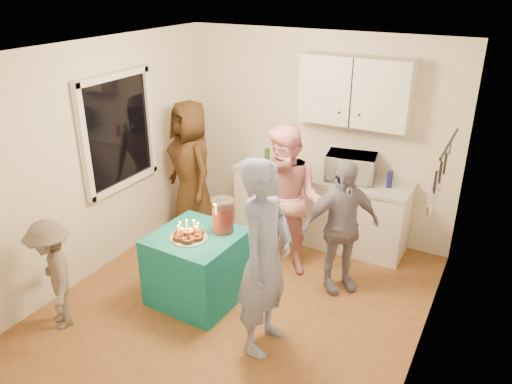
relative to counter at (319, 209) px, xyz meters
The scene contains 19 objects.
floor 1.76m from the counter, 96.71° to the right, with size 4.00×4.00×0.00m, color brown.
ceiling 2.76m from the counter, 96.71° to the right, with size 4.00×4.00×0.00m, color white.
back_wall 0.94m from the counter, 123.69° to the left, with size 3.60×3.60×0.00m, color silver.
left_wall 2.77m from the counter, 139.64° to the right, with size 4.00×4.00×0.00m, color silver.
right_wall 2.49m from the counter, 46.74° to the right, with size 4.00×4.00×0.00m, color silver.
window_night 2.66m from the counter, 144.60° to the right, with size 0.04×1.00×1.20m, color black.
counter is the anchor object (origin of this frame).
countertop 0.46m from the counter, 90.00° to the right, with size 2.24×0.62×0.05m, color beige.
upper_cabinet 1.56m from the counter, 26.57° to the left, with size 1.30×0.30×0.80m, color white.
pot_rack 2.16m from the counter, 33.34° to the right, with size 0.12×1.00×0.60m, color black.
microwave 0.74m from the counter, ahead, with size 0.58×0.39×0.32m, color white.
party_table 1.93m from the counter, 109.47° to the right, with size 0.85×0.85×0.76m, color #127878.
donut_cake 2.07m from the counter, 109.19° to the right, with size 0.38×0.38×0.18m, color #381C0C, non-canonical shape.
punch_jar 1.75m from the counter, 105.27° to the right, with size 0.22×0.22×0.34m, color red.
man_birthday 2.21m from the counter, 81.75° to the right, with size 0.68×0.45×1.85m, color #8294BD.
woman_back_left 1.74m from the counter, 161.01° to the right, with size 0.87×0.57×1.78m, color brown.
woman_back_center 0.98m from the counter, 94.25° to the right, with size 0.85×0.66×1.74m, color pink.
woman_back_right 1.15m from the counter, 57.51° to the right, with size 0.88×0.37×1.50m, color #160F33.
child_near_left 3.26m from the counter, 119.40° to the right, with size 0.74×0.42×1.14m, color #5B5148.
Camera 1 is at (2.22, -3.77, 3.23)m, focal length 35.00 mm.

